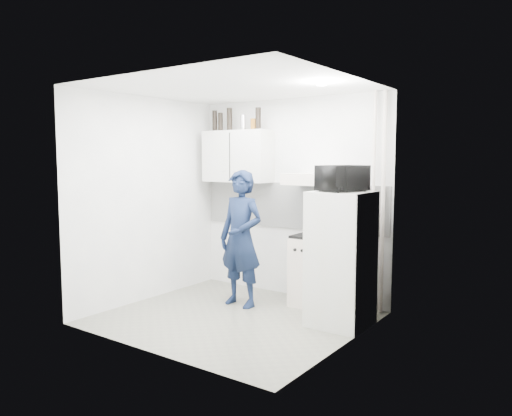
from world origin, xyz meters
The scene contains 23 objects.
floor centered at (0.00, 0.00, 0.00)m, with size 2.80×2.80×0.00m, color slate.
ceiling centered at (0.00, 0.00, 2.60)m, with size 2.80×2.80×0.00m, color white.
wall_back centered at (0.00, 1.25, 1.30)m, with size 2.80×2.80×0.00m, color white.
wall_left centered at (-1.40, 0.00, 1.30)m, with size 2.60×2.60×0.00m, color white.
wall_right centered at (1.40, 0.00, 1.30)m, with size 2.60×2.60×0.00m, color white.
person centered at (-0.23, 0.46, 0.84)m, with size 0.61×0.40×1.68m, color #0F1933.
stove centered at (0.54, 1.00, 0.43)m, with size 0.53×0.53×0.85m, color beige.
fridge centered at (1.10, 0.51, 0.73)m, with size 0.61×0.61×1.47m, color beige.
stove_top centered at (0.54, 1.00, 0.87)m, with size 0.51×0.51×0.03m, color black.
saucepan centered at (0.56, 1.04, 0.93)m, with size 0.16×0.16×0.09m, color silver.
microwave centered at (1.10, 0.51, 1.61)m, with size 0.34×0.51×0.28m, color black.
bottle_a centered at (-1.16, 1.07, 2.35)m, with size 0.07×0.07×0.29m, color black.
bottle_b centered at (-1.05, 1.07, 2.33)m, with size 0.07×0.07×0.25m, color black.
bottle_c centered at (-0.89, 1.07, 2.36)m, with size 0.08×0.08×0.31m, color black.
canister_a centered at (-0.66, 1.07, 2.30)m, with size 0.08×0.08×0.21m, color silver.
canister_b centered at (-0.48, 1.07, 2.27)m, with size 0.08×0.08×0.15m, color brown.
bottle_e centered at (-0.41, 1.07, 2.34)m, with size 0.07×0.07×0.29m, color black.
upper_cabinet centered at (-0.75, 1.07, 1.85)m, with size 1.00×0.35×0.70m, color beige.
range_hood centered at (0.45, 1.00, 1.57)m, with size 0.60×0.50×0.14m, color beige.
backsplash centered at (0.00, 1.24, 1.20)m, with size 2.74×0.03×0.60m, color white.
pipe_a centered at (1.30, 1.17, 1.30)m, with size 0.05×0.05×2.60m, color beige.
pipe_b centered at (1.18, 1.17, 1.30)m, with size 0.04×0.04×2.60m, color beige.
ceiling_spot_fixture centered at (1.00, 0.20, 2.57)m, with size 0.10×0.10×0.02m, color white.
Camera 1 is at (3.45, -4.37, 1.82)m, focal length 35.00 mm.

